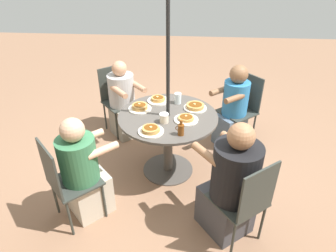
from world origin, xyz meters
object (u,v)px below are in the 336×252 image
Objects in this scene: patio_table at (168,128)px; pancake_plate_b at (186,119)px; diner_east at (123,103)px; syrup_bottle at (181,129)px; pancake_plate_e at (140,107)px; diner_north at (233,109)px; drinking_glass_a at (178,98)px; diner_west at (231,186)px; coffee_cup at (164,118)px; patio_chair_north at (242,105)px; patio_chair_south at (65,179)px; pancake_plate_c at (151,130)px; patio_chair_east at (117,96)px; pancake_plate_a at (195,107)px; pancake_plate_d at (158,100)px; patio_chair_west at (245,200)px; diner_south at (84,173)px.

pancake_plate_b is at bearing 154.39° from patio_table.
syrup_bottle is at bearing 84.73° from diner_east.
pancake_plate_e is at bearing 76.60° from diner_east.
diner_north is 0.83m from drinking_glass_a.
diner_north is at bearing 46.19° from diner_west.
diner_north reaches higher than coffee_cup.
patio_chair_north reaches higher than coffee_cup.
patio_table is at bearing 90.00° from patio_chair_south.
pancake_plate_c is (0.75, -0.46, 0.25)m from diner_west.
patio_chair_east is 1.60m from syrup_bottle.
diner_north is 0.73m from pancake_plate_a.
pancake_plate_d is at bearing 69.91° from diner_north.
diner_south is at bearing 133.19° from patio_chair_west.
diner_east is 6.57× the size of syrup_bottle.
diner_north reaches higher than syrup_bottle.
diner_north is 1.20× the size of patio_chair_east.
syrup_bottle is at bearing 175.30° from pancake_plate_c.
pancake_plate_d is 2.07× the size of drinking_glass_a.
patio_chair_east reaches higher than pancake_plate_c.
coffee_cup reaches higher than pancake_plate_a.
patio_chair_east is at bearing -34.86° from drinking_glass_a.
syrup_bottle reaches higher than pancake_plate_e.
patio_table is 4.22× the size of pancake_plate_a.
coffee_cup reaches higher than pancake_plate_c.
patio_chair_south is at bearing 49.39° from drinking_glass_a.
diner_west reaches higher than pancake_plate_b.
diner_west reaches higher than diner_east.
patio_table is 0.92× the size of diner_west.
patio_chair_east is (1.56, -0.25, 0.01)m from diner_north.
patio_chair_north is 3.58× the size of pancake_plate_a.
pancake_plate_d is (1.05, 0.43, 0.25)m from patio_chair_north.
coffee_cup is at bearing 83.87° from diner_east.
syrup_bottle is at bearing 112.22° from patio_table.
pancake_plate_e is (0.32, -0.11, 0.19)m from patio_table.
pancake_plate_d is at bearing -130.23° from pancake_plate_e.
patio_chair_east is at bearing -45.49° from pancake_plate_b.
patio_chair_south and patio_chair_west have the same top height.
coffee_cup is (-0.11, 0.47, 0.03)m from pancake_plate_d.
diner_west is (-0.61, 0.81, -0.06)m from patio_table.
diner_south is (0.07, 1.46, 0.01)m from diner_east.
pancake_plate_b is (0.41, -0.71, 0.24)m from diner_west.
diner_south is at bearing 40.26° from pancake_plate_a.
patio_chair_south is 1.37m from pancake_plate_d.
pancake_plate_b is at bearing -166.13° from coffee_cup.
pancake_plate_b is (-0.19, 0.09, 0.18)m from patio_table.
patio_chair_north is at bearing 41.92° from diner_west.
syrup_bottle is 1.63× the size of coffee_cup.
pancake_plate_e reaches higher than pancake_plate_b.
diner_east is 1.26m from pancake_plate_c.
patio_chair_south is at bearing 59.65° from pancake_plate_e.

